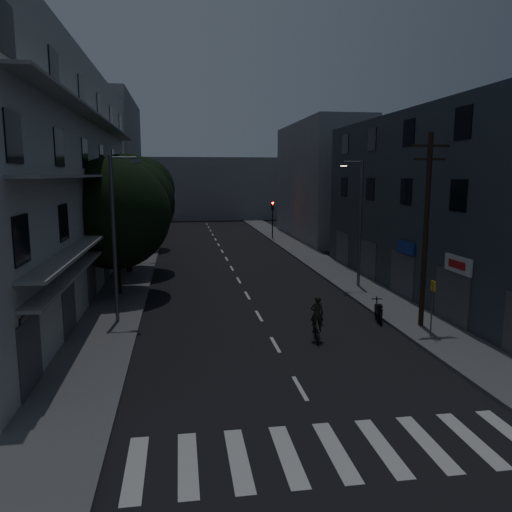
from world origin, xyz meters
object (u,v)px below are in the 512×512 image
object	(u,v)px
utility_pole	(426,227)
cyclist	(317,326)
bus_stop_sign	(432,299)
motorcycle	(378,312)

from	to	relation	value
utility_pole	cyclist	xyz separation A→B (m)	(-5.42, -1.03, -4.18)
utility_pole	bus_stop_sign	bearing A→B (deg)	-103.06
motorcycle	utility_pole	bearing A→B (deg)	-29.03
bus_stop_sign	cyclist	size ratio (longest dim) A/B	1.24
cyclist	utility_pole	bearing A→B (deg)	18.97
utility_pole	motorcycle	distance (m)	4.88
motorcycle	cyclist	xyz separation A→B (m)	(-3.86, -2.44, 0.23)
utility_pole	cyclist	size ratio (longest dim) A/B	4.42
motorcycle	cyclist	bearing A→B (deg)	-134.62
utility_pole	motorcycle	xyz separation A→B (m)	(-1.56, 1.41, -4.41)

